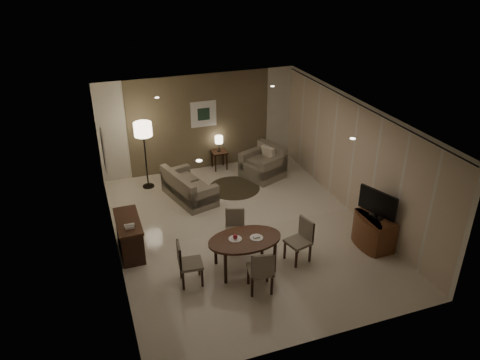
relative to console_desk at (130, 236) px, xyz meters
name	(u,v)px	position (x,y,z in m)	size (l,w,h in m)	color
room_shell	(237,168)	(2.49, 0.40, 0.98)	(5.50, 7.00, 2.70)	beige
taupe_accent	(200,123)	(2.49, 3.48, 0.98)	(3.96, 0.03, 2.70)	brown
curtain_wall	(353,159)	(5.17, 0.00, 0.95)	(0.08, 6.70, 2.58)	beige
curtain_rod	(359,104)	(5.17, 0.00, 2.27)	(0.03, 0.03, 6.80)	black
art_back_frame	(203,114)	(2.59, 3.46, 1.23)	(0.72, 0.03, 0.72)	silver
art_back_canvas	(204,114)	(2.59, 3.44, 1.23)	(0.34, 0.01, 0.34)	#1C3325
art_left_frame	(103,150)	(-0.23, 1.20, 1.48)	(0.03, 0.60, 0.80)	silver
art_left_canvas	(104,150)	(-0.21, 1.20, 1.48)	(0.01, 0.46, 0.64)	gray
downlight_nl	(199,161)	(1.09, -1.80, 2.31)	(0.10, 0.10, 0.01)	white
downlight_nr	(353,139)	(3.89, -1.80, 2.31)	(0.10, 0.10, 0.01)	white
downlight_fl	(157,98)	(1.09, 1.80, 2.31)	(0.10, 0.10, 0.01)	white
downlight_fr	(272,86)	(3.89, 1.80, 2.31)	(0.10, 0.10, 0.01)	white
console_desk	(130,236)	(0.00, 0.00, 0.00)	(0.48, 1.20, 0.75)	#4A2817
telephone	(129,226)	(0.00, -0.30, 0.43)	(0.20, 0.14, 0.09)	white
tv_cabinet	(374,231)	(4.89, -1.50, -0.03)	(0.48, 0.90, 0.70)	brown
flat_tv	(378,203)	(4.87, -1.50, 0.65)	(0.06, 0.88, 0.60)	black
dining_table	(245,253)	(2.05, -1.33, -0.03)	(1.45, 0.91, 0.68)	#4A2817
chair_near	(260,269)	(2.09, -2.03, 0.08)	(0.44, 0.44, 0.91)	gray
chair_far	(235,231)	(2.08, -0.64, 0.05)	(0.41, 0.41, 0.86)	gray
chair_left	(191,263)	(0.94, -1.41, 0.07)	(0.43, 0.43, 0.88)	gray
chair_right	(298,242)	(3.13, -1.44, 0.07)	(0.43, 0.43, 0.90)	gray
plate_a	(235,239)	(1.87, -1.28, 0.31)	(0.26, 0.26, 0.02)	white
plate_b	(256,238)	(2.27, -1.38, 0.31)	(0.26, 0.26, 0.02)	white
fruit_apple	(235,237)	(1.87, -1.28, 0.37)	(0.09, 0.09, 0.09)	#A2121F
napkin	(256,237)	(2.27, -1.38, 0.34)	(0.12, 0.08, 0.03)	white
round_rug	(234,188)	(2.95, 1.95, -0.37)	(1.35, 1.35, 0.01)	#3C3622
sofa	(189,185)	(1.71, 1.80, -0.01)	(0.78, 1.57, 0.74)	gray
armchair	(263,162)	(3.90, 2.33, 0.06)	(0.98, 0.93, 0.87)	gray
side_table	(219,160)	(2.95, 3.24, -0.11)	(0.42, 0.42, 0.53)	black
table_lamp	(219,143)	(2.95, 3.25, 0.41)	(0.22, 0.22, 0.50)	#FFEAC1
floor_lamp	(145,156)	(0.83, 2.79, 0.52)	(0.45, 0.45, 1.79)	#FFE5B7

